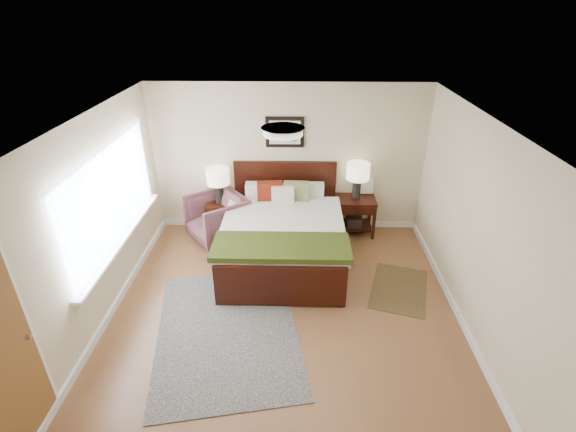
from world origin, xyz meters
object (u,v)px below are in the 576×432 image
object	(u,v)px
lamp_right	(358,174)
rug_persian	(227,330)
nightstand_left	(221,209)
nightstand_right	(355,213)
bed	(283,228)
lamp_left	(218,179)
armchair	(217,218)

from	to	relation	value
lamp_right	rug_persian	xyz separation A→B (m)	(-1.83, -2.47, -1.09)
nightstand_left	nightstand_right	size ratio (longest dim) A/B	0.83
bed	lamp_right	size ratio (longest dim) A/B	3.67
lamp_right	lamp_left	bearing A→B (deg)	180.00
bed	nightstand_left	xyz separation A→B (m)	(-1.10, 0.85, -0.13)
lamp_right	rug_persian	bearing A→B (deg)	-126.52
armchair	rug_persian	xyz separation A→B (m)	(0.48, -2.20, -0.39)
lamp_right	armchair	world-z (taller)	lamp_right
nightstand_right	nightstand_left	bearing A→B (deg)	-179.84
armchair	rug_persian	world-z (taller)	armchair
lamp_left	rug_persian	bearing A→B (deg)	-79.37
lamp_left	lamp_right	distance (m)	2.29
lamp_left	armchair	size ratio (longest dim) A/B	0.71
lamp_left	lamp_right	size ratio (longest dim) A/B	1.00
lamp_left	lamp_right	bearing A→B (deg)	0.00
nightstand_left	bed	bearing A→B (deg)	-37.85
lamp_left	lamp_right	xyz separation A→B (m)	(2.29, 0.00, 0.11)
bed	nightstand_right	size ratio (longest dim) A/B	3.39
rug_persian	nightstand_right	bearing A→B (deg)	42.91
nightstand_right	armchair	world-z (taller)	armchair
bed	nightstand_left	distance (m)	1.40
bed	armchair	xyz separation A→B (m)	(-1.11, 0.60, -0.16)
lamp_left	armchair	xyz separation A→B (m)	(-0.02, -0.27, -0.59)
bed	armchair	size ratio (longest dim) A/B	2.60
armchair	rug_persian	bearing A→B (deg)	-24.91
bed	lamp_right	xyz separation A→B (m)	(1.19, 0.87, 0.54)
bed	armchair	world-z (taller)	bed
nightstand_left	lamp_right	world-z (taller)	lamp_right
nightstand_left	lamp_right	bearing A→B (deg)	0.50
lamp_left	bed	bearing A→B (deg)	-38.49
nightstand_left	lamp_right	size ratio (longest dim) A/B	0.90
armchair	lamp_left	bearing A→B (deg)	139.41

